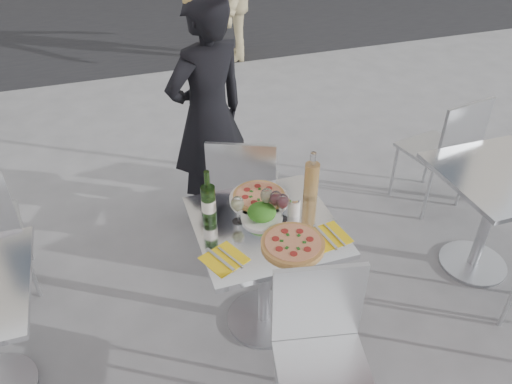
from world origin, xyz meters
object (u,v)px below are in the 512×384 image
object	(u,v)px
salad_plate	(262,213)
wineglass_white_a	(237,205)
wineglass_white_b	(267,196)
side_chair_rfar	(447,145)
sugar_shaker	(294,206)
side_table_right	(494,201)
wineglass_red_b	(282,202)
pizza_near	(293,243)
main_table	(265,254)
carafe	(311,180)
woman_diner	(208,117)
pizza_far	(259,197)
chair_near	(321,345)
napkin_right	(329,236)
wineglass_red_a	(276,199)
napkin_left	(224,259)
wine_bottle	(208,201)
chair_far	(244,186)

from	to	relation	value
salad_plate	wineglass_white_a	xyz separation A→B (m)	(-0.12, 0.02, 0.07)
salad_plate	wineglass_white_b	world-z (taller)	wineglass_white_b
side_chair_rfar	sugar_shaker	size ratio (longest dim) A/B	8.73
side_table_right	side_chair_rfar	world-z (taller)	side_chair_rfar
wineglass_red_b	pizza_near	bearing A→B (deg)	-95.53
sugar_shaker	side_table_right	bearing A→B (deg)	-1.32
side_table_right	main_table	bearing A→B (deg)	180.00
main_table	side_table_right	distance (m)	1.50
carafe	side_chair_rfar	bearing A→B (deg)	21.47
woman_diner	pizza_near	world-z (taller)	woman_diner
pizza_far	side_table_right	bearing A→B (deg)	-8.23
chair_near	napkin_right	size ratio (longest dim) A/B	4.43
chair_near	wineglass_red_a	size ratio (longest dim) A/B	5.77
carafe	wineglass_white_b	bearing A→B (deg)	-169.48
pizza_near	sugar_shaker	distance (m)	0.25
woman_diner	napkin_left	xyz separation A→B (m)	(-0.24, -1.27, -0.08)
side_chair_rfar	wineglass_white_a	xyz separation A→B (m)	(-1.74, -0.58, 0.31)
salad_plate	sugar_shaker	xyz separation A→B (m)	(0.17, -0.01, 0.02)
main_table	side_chair_rfar	size ratio (longest dim) A/B	0.80
woman_diner	napkin_left	bearing A→B (deg)	57.31
wineglass_red_b	wineglass_white_b	bearing A→B (deg)	129.33
woman_diner	wineglass_white_a	world-z (taller)	woman_diner
pizza_far	woman_diner	bearing A→B (deg)	94.31
chair_near	pizza_far	world-z (taller)	chair_near
wineglass_red_b	napkin_right	bearing A→B (deg)	-49.60
wine_bottle	wineglass_red_a	bearing A→B (deg)	-14.47
main_table	chair_far	xyz separation A→B (m)	(0.08, 0.63, 0.01)
side_table_right	wineglass_white_a	distance (m)	1.66
main_table	side_chair_rfar	xyz separation A→B (m)	(1.62, 0.65, 0.01)
main_table	wineglass_red_b	size ratio (longest dim) A/B	4.76
chair_near	wine_bottle	xyz separation A→B (m)	(-0.31, 0.77, 0.33)
chair_far	side_table_right	bearing A→B (deg)	179.68
chair_far	carafe	distance (m)	0.63
chair_far	wine_bottle	xyz separation A→B (m)	(-0.34, -0.50, 0.32)
pizza_near	chair_far	bearing A→B (deg)	90.00
wine_bottle	napkin_left	world-z (taller)	wine_bottle
chair_near	side_chair_rfar	world-z (taller)	side_chair_rfar
side_table_right	pizza_far	size ratio (longest dim) A/B	2.30
wine_bottle	sugar_shaker	distance (m)	0.45
carafe	wineglass_red_b	world-z (taller)	carafe
carafe	salad_plate	bearing A→B (deg)	-163.91
pizza_near	wineglass_red_b	size ratio (longest dim) A/B	2.00
salad_plate	napkin_left	distance (m)	0.35
side_chair_rfar	woman_diner	size ratio (longest dim) A/B	0.56
chair_far	wineglass_white_a	world-z (taller)	chair_far
pizza_far	wineglass_red_b	distance (m)	0.23
side_chair_rfar	side_table_right	bearing A→B (deg)	69.89
main_table	chair_near	world-z (taller)	chair_near
carafe	napkin_left	distance (m)	0.67
salad_plate	carafe	xyz separation A→B (m)	(0.31, 0.09, 0.08)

